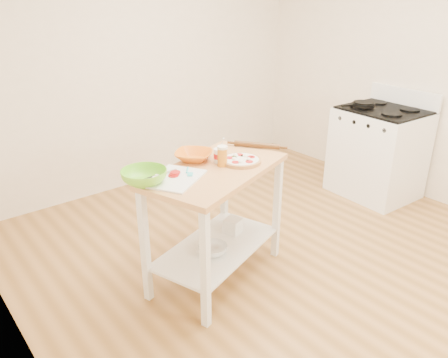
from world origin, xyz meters
name	(u,v)px	position (x,y,z in m)	size (l,w,h in m)	color
room_shell	(306,98)	(0.00, 0.00, 1.35)	(4.04, 4.54, 2.74)	#AE7B40
prep_island	(216,201)	(-0.62, 0.25, 0.64)	(1.22, 0.90, 0.90)	tan
gas_stove	(378,152)	(1.65, 0.35, 0.47)	(0.74, 0.85, 1.11)	white
skillet	(363,104)	(1.51, 0.52, 0.97)	(0.35, 0.23, 0.03)	black
pizza	(241,160)	(-0.41, 0.22, 0.92)	(0.29, 0.29, 0.05)	tan
cutting_board	(174,178)	(-0.96, 0.27, 0.91)	(0.50, 0.46, 0.04)	white
spatula	(189,172)	(-0.83, 0.28, 0.92)	(0.09, 0.15, 0.01)	#35C9D1
knife	(156,176)	(-1.04, 0.35, 0.92)	(0.27, 0.05, 0.01)	silver
orange_bowl	(194,156)	(-0.64, 0.48, 0.93)	(0.27, 0.27, 0.07)	orange
green_bowl	(144,177)	(-1.14, 0.33, 0.95)	(0.30, 0.30, 0.09)	#75D429
beer_pint	(222,156)	(-0.55, 0.26, 0.97)	(0.07, 0.07, 0.15)	orange
yogurt_tub	(220,155)	(-0.53, 0.32, 0.95)	(0.09, 0.09, 0.19)	white
rolling_pin	(257,145)	(-0.10, 0.38, 0.92)	(0.04, 0.04, 0.37)	#583314
shelf_glass_bowl	(213,249)	(-0.70, 0.19, 0.29)	(0.22, 0.22, 0.07)	silver
shelf_bin	(233,226)	(-0.39, 0.33, 0.32)	(0.12, 0.12, 0.12)	white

